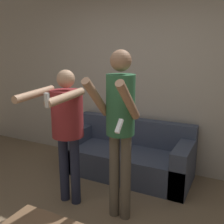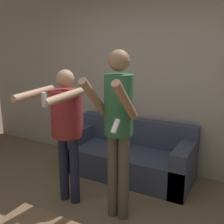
{
  "view_description": "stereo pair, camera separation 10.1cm",
  "coord_description": "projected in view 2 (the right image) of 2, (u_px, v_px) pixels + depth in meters",
  "views": [
    {
      "loc": [
        1.32,
        -1.6,
        1.78
      ],
      "look_at": [
        -0.06,
        1.14,
        1.03
      ],
      "focal_mm": 42.0,
      "sensor_mm": 36.0,
      "label": 1
    },
    {
      "loc": [
        1.4,
        -1.56,
        1.78
      ],
      "look_at": [
        -0.06,
        1.14,
        1.03
      ],
      "focal_mm": 42.0,
      "sensor_mm": 36.0,
      "label": 2
    }
  ],
  "objects": [
    {
      "name": "person_standing_right",
      "position": [
        118.0,
        120.0,
        2.59
      ],
      "size": [
        0.41,
        0.58,
        1.77
      ],
      "color": "#6B6051",
      "rests_on": "ground_plane"
    },
    {
      "name": "couch",
      "position": [
        129.0,
        156.0,
        3.77
      ],
      "size": [
        1.81,
        0.78,
        0.76
      ],
      "color": "#4C5670",
      "rests_on": "ground_plane"
    },
    {
      "name": "wall_back",
      "position": [
        146.0,
        79.0,
        3.84
      ],
      "size": [
        6.4,
        0.06,
        2.7
      ],
      "color": "beige",
      "rests_on": "ground_plane"
    },
    {
      "name": "person_standing_left",
      "position": [
        66.0,
        121.0,
        2.91
      ],
      "size": [
        0.47,
        0.74,
        1.56
      ],
      "color": "#282D47",
      "rests_on": "ground_plane"
    }
  ]
}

